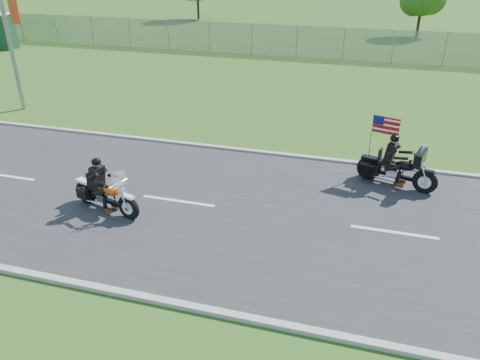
# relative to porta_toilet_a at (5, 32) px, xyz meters

# --- Properties ---
(ground) EXTENTS (420.00, 420.00, 0.00)m
(ground) POSITION_rel_porta_toilet_a_xyz_m (22.00, -17.00, -1.15)
(ground) COLOR #2D4A17
(ground) RESTS_ON ground
(road) EXTENTS (120.00, 8.00, 0.04)m
(road) POSITION_rel_porta_toilet_a_xyz_m (22.00, -17.00, -1.13)
(road) COLOR #28282B
(road) RESTS_ON ground
(curb_north) EXTENTS (120.00, 0.18, 0.12)m
(curb_north) POSITION_rel_porta_toilet_a_xyz_m (22.00, -12.95, -1.10)
(curb_north) COLOR #9E9B93
(curb_north) RESTS_ON ground
(curb_south) EXTENTS (120.00, 0.18, 0.12)m
(curb_south) POSITION_rel_porta_toilet_a_xyz_m (22.00, -21.05, -1.10)
(curb_south) COLOR #9E9B93
(curb_south) RESTS_ON ground
(fence) EXTENTS (60.00, 0.03, 2.00)m
(fence) POSITION_rel_porta_toilet_a_xyz_m (17.00, 3.00, -0.15)
(fence) COLOR gray
(fence) RESTS_ON ground
(porta_toilet_a) EXTENTS (1.10, 1.10, 2.30)m
(porta_toilet_a) POSITION_rel_porta_toilet_a_xyz_m (0.00, 0.00, 0.00)
(porta_toilet_a) COLOR #144021
(porta_toilet_a) RESTS_ON ground
(motorcycle_lead) EXTENTS (2.32, 1.00, 1.60)m
(motorcycle_lead) POSITION_rel_porta_toilet_a_xyz_m (18.26, -17.99, -0.64)
(motorcycle_lead) COLOR black
(motorcycle_lead) RESTS_ON ground
(motorcycle_follow) EXTENTS (2.42, 1.13, 2.07)m
(motorcycle_follow) POSITION_rel_porta_toilet_a_xyz_m (26.02, -14.24, -0.58)
(motorcycle_follow) COLOR black
(motorcycle_follow) RESTS_ON ground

